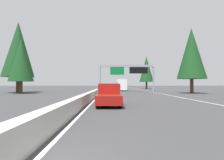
{
  "coord_description": "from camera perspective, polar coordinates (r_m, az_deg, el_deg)",
  "views": [
    {
      "loc": [
        -4.57,
        -2.01,
        1.81
      ],
      "look_at": [
        50.42,
        -2.55,
        2.94
      ],
      "focal_mm": 31.9,
      "sensor_mm": 36.0,
      "label": 1
    }
  ],
  "objects": [
    {
      "name": "shoulder_stripe_right",
      "position": [
        75.19,
        6.71,
        -2.55
      ],
      "size": [
        160.0,
        0.16,
        0.01
      ],
      "primitive_type": "cube",
      "color": "silver",
      "rests_on": "ground"
    },
    {
      "name": "conifer_right_near",
      "position": [
        42.71,
        21.82,
        7.09
      ],
      "size": [
        5.71,
        5.71,
        12.97
      ],
      "color": "#4C3823",
      "rests_on": "ground"
    },
    {
      "name": "ground_plane",
      "position": [
        64.62,
        -2.34,
        -2.78
      ],
      "size": [
        320.0,
        320.0,
        0.0
      ],
      "primitive_type": "plane",
      "color": "#38383A"
    },
    {
      "name": "sedan_mid_left",
      "position": [
        100.31,
        1.34,
        -1.82
      ],
      "size": [
        4.4,
        1.8,
        1.47
      ],
      "color": "white",
      "rests_on": "ground"
    },
    {
      "name": "shoulder_stripe_median",
      "position": [
        74.61,
        -1.91,
        -2.56
      ],
      "size": [
        160.0,
        0.16,
        0.01
      ],
      "primitive_type": "cube",
      "color": "silver",
      "rests_on": "ground"
    },
    {
      "name": "pickup_mid_center",
      "position": [
        17.31,
        -0.83,
        -4.15
      ],
      "size": [
        5.6,
        2.0,
        1.86
      ],
      "color": "maroon",
      "rests_on": "ground"
    },
    {
      "name": "sign_gantry_overhead",
      "position": [
        46.01,
        4.47,
        2.77
      ],
      "size": [
        0.5,
        12.68,
        6.25
      ],
      "color": "gray",
      "rests_on": "ground"
    },
    {
      "name": "median_barrier",
      "position": [
        84.61,
        -2.13,
        -2.1
      ],
      "size": [
        180.0,
        0.56,
        0.9
      ],
      "primitive_type": "cube",
      "color": "#ADAAA3",
      "rests_on": "ground"
    },
    {
      "name": "conifer_right_mid",
      "position": [
        76.15,
        9.84,
        3.02
      ],
      "size": [
        5.33,
        5.33,
        12.11
      ],
      "color": "#4C3823",
      "rests_on": "ground"
    },
    {
      "name": "sedan_distant_b",
      "position": [
        29.02,
        -1.13,
        -3.41
      ],
      "size": [
        4.4,
        1.8,
        1.47
      ],
      "color": "#AD931E",
      "rests_on": "ground"
    },
    {
      "name": "conifer_left_near",
      "position": [
        48.05,
        -25.32,
        7.94
      ],
      "size": [
        6.75,
        6.75,
        15.35
      ],
      "color": "#4C3823",
      "rests_on": "ground"
    },
    {
      "name": "bus_distant_a",
      "position": [
        57.51,
        2.63,
        -1.27
      ],
      "size": [
        11.5,
        2.55,
        3.1
      ],
      "color": "white",
      "rests_on": "ground"
    },
    {
      "name": "conifer_left_foreground",
      "position": [
        42.07,
        -24.59,
        5.25
      ],
      "size": [
        4.67,
        4.67,
        10.6
      ],
      "color": "#4C3823",
      "rests_on": "ground"
    }
  ]
}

